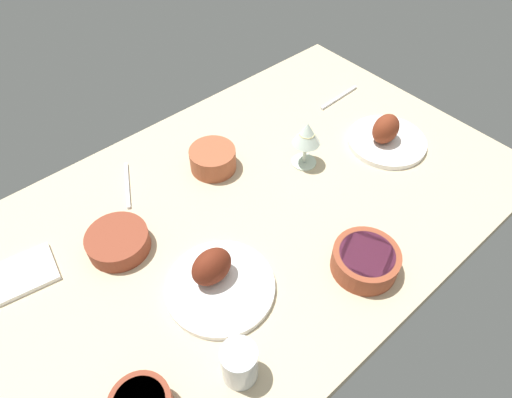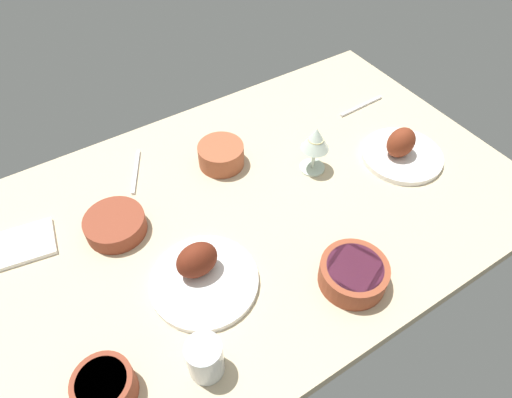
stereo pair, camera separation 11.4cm
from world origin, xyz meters
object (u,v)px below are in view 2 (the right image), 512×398
object	(u,v)px
bowl_onions	(353,273)
water_tumbler	(205,358)
plate_center_main	(202,273)
bowl_cream	(220,155)
spoon_loose	(136,171)
wine_glass	(316,141)
fork_loose	(361,106)
bowl_soup	(115,224)
folded_napkin	(23,244)
bowl_sauce	(105,387)
plate_far_side	(401,151)

from	to	relation	value
bowl_onions	water_tumbler	bearing A→B (deg)	-0.08
plate_center_main	bowl_cream	world-z (taller)	plate_center_main
water_tumbler	spoon_loose	bearing A→B (deg)	-98.88
wine_glass	fork_loose	size ratio (longest dim) A/B	0.81
bowl_onions	fork_loose	size ratio (longest dim) A/B	0.88
wine_glass	bowl_soup	bearing A→B (deg)	-8.65
water_tumbler	spoon_loose	xyz separation A→B (cm)	(-9.10, -58.27, -4.34)
wine_glass	folded_napkin	distance (cm)	76.58
plate_center_main	bowl_onions	xyz separation A→B (cm)	(-28.15, 18.24, 0.53)
bowl_cream	water_tumbler	xyz separation A→B (cm)	(30.67, 48.79, 1.34)
bowl_sauce	wine_glass	xyz separation A→B (cm)	(-69.13, -27.83, 6.50)
bowl_sauce	bowl_soup	size ratio (longest dim) A/B	0.77
fork_loose	folded_napkin	bearing A→B (deg)	176.68
wine_glass	folded_napkin	xyz separation A→B (cm)	(74.36, -15.78, -9.33)
plate_far_side	spoon_loose	world-z (taller)	plate_far_side
bowl_cream	water_tumbler	world-z (taller)	water_tumbler
bowl_onions	bowl_sauce	size ratio (longest dim) A/B	1.34
plate_far_side	plate_center_main	world-z (taller)	plate_far_side
bowl_cream	fork_loose	size ratio (longest dim) A/B	0.73
bowl_cream	bowl_soup	world-z (taller)	bowl_cream
plate_center_main	bowl_sauce	world-z (taller)	plate_center_main
bowl_sauce	bowl_soup	xyz separation A→B (cm)	(-15.33, -36.01, -0.87)
bowl_soup	water_tumbler	xyz separation A→B (cm)	(-2.56, 41.77, 2.20)
spoon_loose	water_tumbler	bearing A→B (deg)	-161.25
water_tumbler	fork_loose	size ratio (longest dim) A/B	0.55
wine_glass	fork_loose	distance (cm)	34.45
bowl_sauce	water_tumbler	distance (cm)	18.84
folded_napkin	bowl_cream	bearing A→B (deg)	179.38
bowl_soup	wine_glass	xyz separation A→B (cm)	(-53.80, 8.18, 7.38)
bowl_soup	water_tumbler	bearing A→B (deg)	93.50
bowl_cream	fork_loose	distance (cm)	50.79
plate_far_side	wine_glass	xyz separation A→B (cm)	(23.56, -9.93, 7.23)
bowl_cream	folded_napkin	xyz separation A→B (cm)	(53.78, -0.58, -2.80)
bowl_onions	folded_napkin	xyz separation A→B (cm)	(59.89, -49.42, -2.56)
bowl_soup	folded_napkin	bearing A→B (deg)	-20.28
folded_napkin	fork_loose	world-z (taller)	folded_napkin
bowl_sauce	fork_loose	xyz separation A→B (cm)	(-99.24, -41.59, -3.02)
water_tumbler	fork_loose	distance (cm)	94.23
plate_far_side	folded_napkin	size ratio (longest dim) A/B	1.59
folded_napkin	spoon_loose	distance (cm)	33.42
plate_far_side	plate_center_main	size ratio (longest dim) A/B	0.94
bowl_soup	water_tumbler	distance (cm)	41.91
plate_far_side	wine_glass	distance (cm)	26.57
plate_far_side	wine_glass	bearing A→B (deg)	-22.86
water_tumbler	spoon_loose	world-z (taller)	water_tumbler
plate_center_main	fork_loose	size ratio (longest dim) A/B	1.40
bowl_cream	bowl_soup	size ratio (longest dim) A/B	0.86
folded_napkin	plate_center_main	bearing A→B (deg)	135.52
bowl_cream	spoon_loose	bearing A→B (deg)	-23.73
fork_loose	bowl_cream	bearing A→B (deg)	176.17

